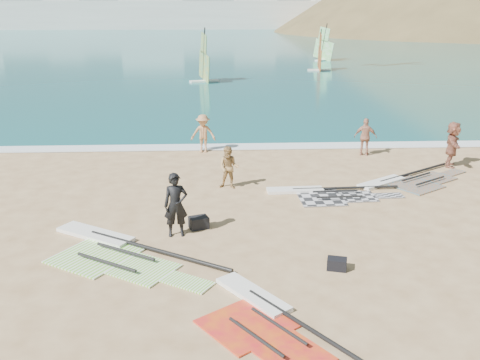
{
  "coord_description": "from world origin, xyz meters",
  "views": [
    {
      "loc": [
        -2.28,
        -13.74,
        6.84
      ],
      "look_at": [
        -1.43,
        4.0,
        1.0
      ],
      "focal_mm": 40.0,
      "sensor_mm": 36.0,
      "label": 1
    }
  ],
  "objects_px": {
    "rig_orange": "(408,181)",
    "beachgoer_right": "(452,144)",
    "rig_green": "(115,250)",
    "beachgoer_left": "(229,168)",
    "rig_grey": "(323,194)",
    "rig_red": "(267,320)",
    "gear_bag_near": "(199,223)",
    "gear_bag_far": "(337,264)",
    "beachgoer_back": "(365,137)",
    "person_wetsuit": "(176,205)",
    "beachgoer_mid": "(203,134)"
  },
  "relations": [
    {
      "from": "beachgoer_back",
      "to": "beachgoer_mid",
      "type": "bearing_deg",
      "value": 10.23
    },
    {
      "from": "rig_grey",
      "to": "beachgoer_right",
      "type": "distance_m",
      "value": 7.31
    },
    {
      "from": "gear_bag_far",
      "to": "beachgoer_left",
      "type": "bearing_deg",
      "value": 111.56
    },
    {
      "from": "rig_orange",
      "to": "beachgoer_left",
      "type": "height_order",
      "value": "beachgoer_left"
    },
    {
      "from": "gear_bag_far",
      "to": "beachgoer_back",
      "type": "xyz_separation_m",
      "value": [
        3.86,
        11.42,
        0.74
      ]
    },
    {
      "from": "rig_green",
      "to": "person_wetsuit",
      "type": "height_order",
      "value": "person_wetsuit"
    },
    {
      "from": "beachgoer_left",
      "to": "beachgoer_mid",
      "type": "relative_size",
      "value": 0.9
    },
    {
      "from": "rig_red",
      "to": "beachgoer_mid",
      "type": "distance_m",
      "value": 14.92
    },
    {
      "from": "rig_red",
      "to": "beachgoer_right",
      "type": "height_order",
      "value": "beachgoer_right"
    },
    {
      "from": "person_wetsuit",
      "to": "beachgoer_mid",
      "type": "distance_m",
      "value": 9.91
    },
    {
      "from": "rig_grey",
      "to": "beachgoer_mid",
      "type": "xyz_separation_m",
      "value": [
        -4.63,
        6.41,
        0.88
      ]
    },
    {
      "from": "rig_grey",
      "to": "beachgoer_left",
      "type": "xyz_separation_m",
      "value": [
        -3.55,
        0.98,
        0.78
      ]
    },
    {
      "from": "gear_bag_near",
      "to": "person_wetsuit",
      "type": "xyz_separation_m",
      "value": [
        -0.67,
        -0.55,
        0.82
      ]
    },
    {
      "from": "rig_orange",
      "to": "beachgoer_mid",
      "type": "distance_m",
      "value": 9.79
    },
    {
      "from": "rig_red",
      "to": "gear_bag_far",
      "type": "relative_size",
      "value": 9.7
    },
    {
      "from": "gear_bag_far",
      "to": "beachgoer_right",
      "type": "relative_size",
      "value": 0.26
    },
    {
      "from": "beachgoer_mid",
      "to": "beachgoer_right",
      "type": "bearing_deg",
      "value": -10.03
    },
    {
      "from": "rig_grey",
      "to": "gear_bag_near",
      "type": "height_order",
      "value": "gear_bag_near"
    },
    {
      "from": "rig_red",
      "to": "rig_orange",
      "type": "bearing_deg",
      "value": 109.83
    },
    {
      "from": "beachgoer_mid",
      "to": "beachgoer_back",
      "type": "relative_size",
      "value": 1.04
    },
    {
      "from": "beachgoer_back",
      "to": "beachgoer_right",
      "type": "height_order",
      "value": "beachgoer_right"
    },
    {
      "from": "rig_orange",
      "to": "person_wetsuit",
      "type": "relative_size",
      "value": 2.58
    },
    {
      "from": "gear_bag_near",
      "to": "rig_red",
      "type": "bearing_deg",
      "value": -72.83
    },
    {
      "from": "beachgoer_mid",
      "to": "person_wetsuit",
      "type": "bearing_deg",
      "value": -88.9
    },
    {
      "from": "rig_grey",
      "to": "rig_red",
      "type": "bearing_deg",
      "value": -111.55
    },
    {
      "from": "rig_red",
      "to": "beachgoer_mid",
      "type": "relative_size",
      "value": 2.74
    },
    {
      "from": "gear_bag_near",
      "to": "beachgoer_left",
      "type": "distance_m",
      "value": 4.11
    },
    {
      "from": "rig_orange",
      "to": "beachgoer_mid",
      "type": "relative_size",
      "value": 2.81
    },
    {
      "from": "rig_orange",
      "to": "gear_bag_far",
      "type": "bearing_deg",
      "value": -155.28
    },
    {
      "from": "rig_red",
      "to": "beachgoer_left",
      "type": "bearing_deg",
      "value": 147.82
    },
    {
      "from": "rig_green",
      "to": "beachgoer_back",
      "type": "xyz_separation_m",
      "value": [
        10.09,
        10.03,
        0.84
      ]
    },
    {
      "from": "rig_green",
      "to": "beachgoer_left",
      "type": "distance_m",
      "value": 6.59
    },
    {
      "from": "rig_orange",
      "to": "gear_bag_near",
      "type": "relative_size",
      "value": 8.77
    },
    {
      "from": "rig_red",
      "to": "beachgoer_mid",
      "type": "xyz_separation_m",
      "value": [
        -1.7,
        14.8,
        0.88
      ]
    },
    {
      "from": "rig_red",
      "to": "person_wetsuit",
      "type": "distance_m",
      "value": 5.53
    },
    {
      "from": "beachgoer_left",
      "to": "rig_green",
      "type": "bearing_deg",
      "value": -107.89
    },
    {
      "from": "rig_grey",
      "to": "beachgoer_back",
      "type": "bearing_deg",
      "value": 58.65
    },
    {
      "from": "gear_bag_far",
      "to": "person_wetsuit",
      "type": "distance_m",
      "value": 5.18
    },
    {
      "from": "rig_grey",
      "to": "rig_green",
      "type": "bearing_deg",
      "value": -149.34
    },
    {
      "from": "rig_red",
      "to": "rig_green",
      "type": "bearing_deg",
      "value": -169.02
    },
    {
      "from": "beachgoer_left",
      "to": "beachgoer_right",
      "type": "height_order",
      "value": "beachgoer_right"
    },
    {
      "from": "rig_grey",
      "to": "rig_red",
      "type": "relative_size",
      "value": 1.01
    },
    {
      "from": "rig_red",
      "to": "beachgoer_back",
      "type": "height_order",
      "value": "beachgoer_back"
    },
    {
      "from": "gear_bag_far",
      "to": "beachgoer_mid",
      "type": "height_order",
      "value": "beachgoer_mid"
    },
    {
      "from": "gear_bag_far",
      "to": "rig_green",
      "type": "bearing_deg",
      "value": 167.45
    },
    {
      "from": "rig_orange",
      "to": "beachgoer_right",
      "type": "height_order",
      "value": "beachgoer_right"
    },
    {
      "from": "rig_red",
      "to": "beachgoer_right",
      "type": "distance_m",
      "value": 15.1
    },
    {
      "from": "person_wetsuit",
      "to": "beachgoer_right",
      "type": "bearing_deg",
      "value": 23.72
    },
    {
      "from": "gear_bag_far",
      "to": "beachgoer_mid",
      "type": "distance_m",
      "value": 12.95
    },
    {
      "from": "gear_bag_near",
      "to": "beachgoer_left",
      "type": "bearing_deg",
      "value": 74.56
    }
  ]
}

